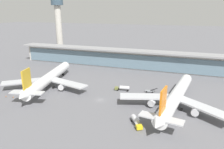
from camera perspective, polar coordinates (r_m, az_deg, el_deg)
ground_plane at (r=110.06m, az=-3.32°, el=-6.98°), size 1200.00×1200.00×0.00m
airliner_left_stand at (r=131.23m, az=-17.02°, el=-1.02°), size 51.10×67.37×18.06m
airliner_centre_stand at (r=103.74m, az=17.05°, el=-5.89°), size 51.50×67.65×18.06m
service_truck_near_nose_yellow at (r=87.45m, az=6.65°, el=-12.63°), size 6.38×8.52×2.95m
service_truck_under_wing_grey at (r=121.39m, az=10.35°, el=-4.45°), size 6.94×2.73×2.70m
service_truck_by_tail_olive at (r=121.68m, az=2.98°, el=-3.67°), size 8.79×3.31×2.95m
terminal_building at (r=168.01m, az=5.26°, el=4.36°), size 197.81×12.80×15.20m
control_tower at (r=224.14m, az=-14.52°, el=13.90°), size 12.00×12.00×62.33m
safety_cone_alpha at (r=124.49m, az=-25.50°, el=-5.61°), size 0.62×0.62×0.70m
safety_cone_bravo at (r=127.32m, az=-27.13°, el=-5.35°), size 0.62×0.62×0.70m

